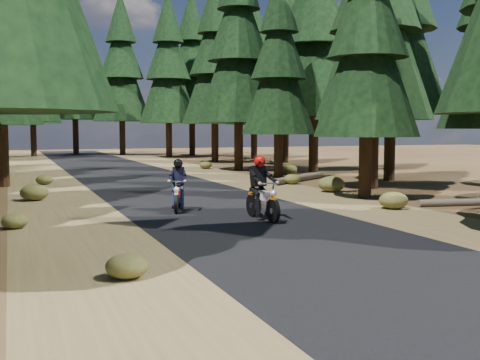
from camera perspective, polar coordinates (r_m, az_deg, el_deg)
name	(u,v)px	position (r m, az deg, el deg)	size (l,w,h in m)	color
ground	(261,226)	(15.80, 1.96, -4.42)	(120.00, 120.00, 0.00)	#412D17
road	(203,204)	(20.44, -3.53, -2.26)	(6.00, 100.00, 0.01)	black
shoulder_l	(62,211)	(19.57, -16.49, -2.79)	(3.20, 100.00, 0.01)	brown
shoulder_r	(323,198)	(22.25, 7.85, -1.72)	(3.20, 100.00, 0.01)	brown
pine_forest	(118,35)	(36.30, -11.49, 13.29)	(34.59, 55.08, 16.32)	black
log_near	(299,178)	(28.95, 5.59, 0.16)	(0.32, 0.32, 4.76)	#4C4233
log_far	(468,202)	(21.32, 20.81, -1.97)	(0.24, 0.24, 3.51)	#4C4233
understory_shrubs	(213,185)	(24.30, -2.56, -0.46)	(15.97, 30.80, 0.64)	#474C1E
rider_lead	(262,199)	(16.78, 2.14, -1.79)	(0.71, 2.03, 1.79)	silver
rider_follow	(178,194)	(18.62, -5.91, -1.33)	(1.12, 1.88, 1.61)	maroon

